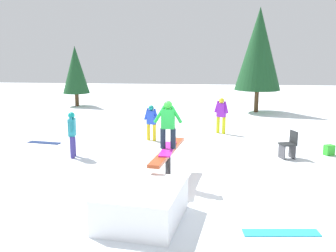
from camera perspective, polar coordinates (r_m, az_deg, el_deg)
ground_plane at (r=9.64m, az=-0.00°, el=-8.86°), size 60.00×60.00×0.00m
rail_feature at (r=9.40m, az=-0.00°, el=-4.41°), size 2.75×0.64×0.91m
snow_kicker_ramp at (r=7.57m, az=-3.96°, el=-11.81°), size 1.98×1.72×0.70m
main_rider_on_rail at (r=9.23m, az=-0.00°, el=-0.05°), size 1.45×0.72×1.23m
bystander_teal at (r=12.22m, az=-14.39°, el=-0.89°), size 0.61×0.26×1.46m
bystander_blue at (r=14.11m, az=-2.56°, el=0.79°), size 0.28×0.60×1.35m
bystander_purple at (r=15.47m, az=8.11°, el=1.88°), size 0.39×0.60×1.48m
loose_snowboard_cyan at (r=7.52m, az=16.85°, el=-15.30°), size 0.43×1.44×0.02m
loose_snowboard_navy at (r=14.59m, az=-18.33°, el=-2.42°), size 0.47×1.28×0.02m
folding_chair at (r=12.40m, az=17.93°, el=-2.84°), size 0.55×0.55×0.88m
backpack_on_snow at (r=13.29m, az=23.34°, el=-3.39°), size 0.32×0.36×0.34m
pine_tree_near at (r=23.82m, az=-13.91°, el=8.29°), size 1.62×1.62×3.67m
pine_tree_far at (r=21.29m, az=13.66°, el=11.32°), size 2.50×2.50×5.69m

